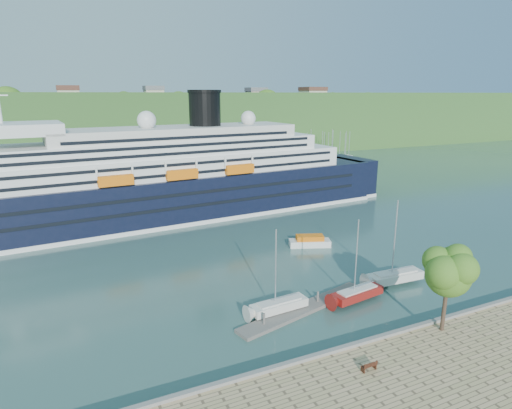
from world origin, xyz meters
name	(u,v)px	position (x,y,z in m)	size (l,w,h in m)	color
ground	(368,350)	(0.00, 0.00, 0.00)	(400.00, 400.00, 0.00)	#2F5552
far_hillside	(127,124)	(0.00, 145.00, 12.00)	(400.00, 50.00, 24.00)	#284F1F
quay_coping	(370,340)	(0.00, -0.20, 1.15)	(220.00, 0.50, 0.30)	slate
cruise_ship	(149,157)	(-9.71, 51.96, 12.18)	(108.47, 15.80, 24.36)	black
park_bench	(369,365)	(-2.95, -3.62, 1.48)	(1.48, 0.61, 0.95)	#482214
promenade_tree	(447,285)	(7.78, -1.50, 5.77)	(5.76, 5.76, 9.54)	#39691B
floating_pontoon	(305,308)	(-1.42, 9.15, 0.20)	(18.05, 2.21, 0.40)	slate
sailboat_white_near	(280,274)	(-4.46, 9.68, 4.69)	(7.26, 2.02, 9.38)	silver
sailboat_red	(359,263)	(5.14, 8.38, 4.80)	(7.43, 2.06, 9.60)	maroon
sailboat_white_far	(398,245)	(12.37, 10.10, 5.30)	(8.21, 2.28, 10.61)	silver
tender_launch	(310,241)	(9.99, 26.72, 0.90)	(6.53, 2.23, 1.80)	orange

